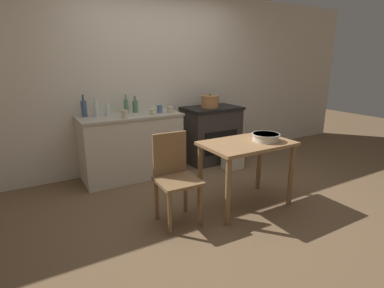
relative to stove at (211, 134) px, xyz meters
The scene contains 18 objects.
ground_plane 1.56m from the stove, 121.94° to the right, with size 14.00×14.00×0.00m, color brown.
wall_back 1.19m from the stove, 158.17° to the left, with size 8.00×0.07×2.55m.
counter_cabinet 1.33m from the stove, behind, with size 1.36×0.62×0.88m.
stove is the anchor object (origin of this frame).
work_table 1.59m from the stove, 109.65° to the right, with size 0.97×0.61×0.74m.
chair 1.94m from the stove, 134.44° to the right, with size 0.41×0.41×0.90m.
flour_sack 0.55m from the stove, 81.76° to the right, with size 0.29×0.20×0.38m, color beige.
stock_pot 0.54m from the stove, 145.97° to the right, with size 0.29×0.29×0.21m.
mixing_bowl_large 1.63m from the stove, 102.03° to the right, with size 0.30×0.30×0.08m.
bottle_far_left 1.32m from the stove, behind, with size 0.07×0.07×0.23m.
bottle_left 1.44m from the stove, behind, with size 0.06×0.06×0.26m.
bottle_mid_left 1.97m from the stove, behind, with size 0.07×0.07×0.28m.
bottle_center_left 1.83m from the stove, behind, with size 0.07×0.07×0.26m.
bottle_center 1.68m from the stove, behind, with size 0.06×0.06×0.17m.
cup_center_right 1.17m from the stove, behind, with size 0.09×0.09×0.08m, color beige.
cup_mid_right 0.94m from the stove, 169.24° to the right, with size 0.08×0.08×0.09m, color beige.
cup_right 1.05m from the stove, behind, with size 0.07×0.07×0.10m, color #4C6B99.
cup_far_right 1.56m from the stove, behind, with size 0.09×0.09×0.10m, color beige.
Camera 1 is at (-1.81, -2.60, 1.59)m, focal length 28.00 mm.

